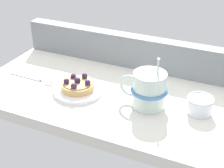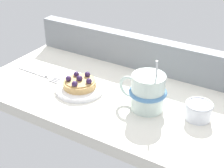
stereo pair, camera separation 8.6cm
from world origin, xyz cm
name	(u,v)px [view 1 (the left image)]	position (x,y,z in cm)	size (l,w,h in cm)	color
ground_plane	(106,95)	(0.00, 0.00, -1.62)	(73.10, 39.31, 3.25)	silver
window_rail_back	(129,51)	(0.00, 17.54, 5.14)	(71.63, 4.23, 10.28)	gray
dessert_plate	(78,91)	(-6.61, -4.02, 0.56)	(13.67, 13.67, 1.19)	white
raspberry_tart	(78,85)	(-6.61, -4.04, 2.42)	(9.18, 9.18, 3.48)	tan
coffee_mug	(148,90)	(13.19, -2.37, 4.79)	(13.08, 9.65, 13.96)	silver
dessert_fork	(33,79)	(-22.43, -3.10, 0.30)	(16.93, 2.55, 0.60)	#B7B7BC
sugar_bowl	(200,105)	(26.00, -0.26, 2.32)	(6.77, 6.77, 4.35)	silver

